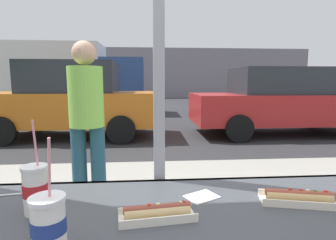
{
  "coord_description": "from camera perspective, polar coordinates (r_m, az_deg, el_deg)",
  "views": [
    {
      "loc": [
        -0.05,
        -1.14,
        1.37
      ],
      "look_at": [
        0.17,
        1.85,
        0.94
      ],
      "focal_mm": 28.62,
      "sensor_mm": 36.0,
      "label": 1
    }
  ],
  "objects": [
    {
      "name": "hotdog_tray_far",
      "position": [
        0.92,
        -2.26,
        -19.04
      ],
      "size": [
        0.26,
        0.12,
        0.05
      ],
      "color": "silver",
      "rests_on": "window_counter"
    },
    {
      "name": "soda_cup_left",
      "position": [
        1.04,
        -26.34,
        -12.96
      ],
      "size": [
        0.09,
        0.09,
        0.32
      ],
      "color": "white",
      "rests_on": "window_counter"
    },
    {
      "name": "building_facade_far",
      "position": [
        23.62,
        -4.22,
        9.89
      ],
      "size": [
        28.0,
        1.2,
        4.23
      ],
      "primitive_type": "cube",
      "color": "gray",
      "rests_on": "ground"
    },
    {
      "name": "parked_car_orange",
      "position": [
        7.03,
        -19.72,
        4.01
      ],
      "size": [
        4.11,
        1.92,
        1.85
      ],
      "color": "orange",
      "rests_on": "ground"
    },
    {
      "name": "hotdog_tray_near",
      "position": [
        1.13,
        26.03,
        -14.57
      ],
      "size": [
        0.28,
        0.16,
        0.05
      ],
      "color": "beige",
      "rests_on": "window_counter"
    },
    {
      "name": "soda_cup_right",
      "position": [
        0.8,
        -24.08,
        -19.59
      ],
      "size": [
        0.09,
        0.09,
        0.31
      ],
      "color": "white",
      "rests_on": "window_counter"
    },
    {
      "name": "box_truck",
      "position": [
        12.47,
        -22.38,
        8.6
      ],
      "size": [
        6.99,
        2.44,
        2.94
      ],
      "color": "silver",
      "rests_on": "ground"
    },
    {
      "name": "ground_plane",
      "position": [
        9.24,
        -3.93,
        -0.44
      ],
      "size": [
        60.0,
        60.0,
        0.0
      ],
      "primitive_type": "plane",
      "color": "#2D2D30"
    },
    {
      "name": "parked_car_red",
      "position": [
        7.63,
        23.05,
        3.76
      ],
      "size": [
        4.67,
        2.02,
        1.72
      ],
      "color": "red",
      "rests_on": "ground"
    },
    {
      "name": "pedestrian",
      "position": [
        2.63,
        -16.91,
        0.67
      ],
      "size": [
        0.32,
        0.32,
        1.63
      ],
      "color": "#214C5F",
      "rests_on": "sidewalk_strip"
    },
    {
      "name": "sidewalk_strip",
      "position": [
        3.04,
        -3.07,
        -17.52
      ],
      "size": [
        16.0,
        2.8,
        0.11
      ],
      "primitive_type": "cube",
      "color": "#9E998E",
      "rests_on": "ground"
    },
    {
      "name": "loose_straw",
      "position": [
        1.26,
        -30.9,
        -13.5
      ],
      "size": [
        0.19,
        0.03,
        0.01
      ],
      "primitive_type": "cylinder",
      "rotation": [
        0.0,
        1.57,
        0.13
      ],
      "color": "white",
      "rests_on": "window_counter"
    },
    {
      "name": "napkin_wrapper",
      "position": [
        1.09,
        7.2,
        -15.9
      ],
      "size": [
        0.15,
        0.14,
        0.0
      ],
      "primitive_type": "cube",
      "rotation": [
        0.0,
        0.0,
        0.49
      ],
      "color": "white",
      "rests_on": "window_counter"
    }
  ]
}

